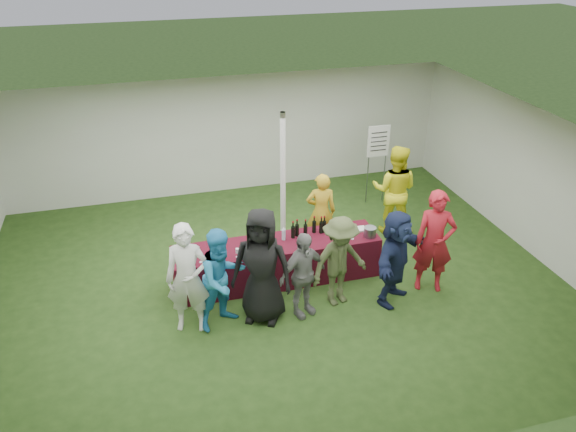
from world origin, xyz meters
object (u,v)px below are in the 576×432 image
object	(u,v)px
wine_list_sign	(378,147)
staff_back	(394,190)
customer_4	(339,262)
staff_pourer	(321,212)
customer_2	(262,266)
customer_0	(188,279)
customer_3	(303,275)
serving_table	(277,261)
customer_5	(395,257)
customer_6	(434,242)
dump_bucket	(370,232)
customer_1	(222,278)

from	to	relation	value
wine_list_sign	staff_back	distance (m)	1.42
staff_back	customer_4	bearing A→B (deg)	78.44
staff_pourer	staff_back	bearing A→B (deg)	-159.43
customer_2	staff_back	bearing A→B (deg)	59.15
customer_0	customer_3	world-z (taller)	customer_0
staff_pourer	customer_2	world-z (taller)	customer_2
serving_table	staff_pourer	xyz separation A→B (m)	(1.08, 0.84, 0.41)
customer_4	customer_5	size ratio (longest dim) A/B	0.96
wine_list_sign	customer_6	xyz separation A→B (m)	(-0.42, -3.37, -0.40)
staff_pourer	customer_0	distance (m)	3.23
customer_6	customer_5	bearing A→B (deg)	-147.57
customer_3	customer_6	world-z (taller)	customer_6
dump_bucket	staff_back	size ratio (longest dim) A/B	0.12
staff_pourer	customer_2	size ratio (longest dim) A/B	0.81
dump_bucket	customer_2	bearing A→B (deg)	-160.50
staff_pourer	customer_3	world-z (taller)	staff_pourer
customer_1	customer_4	world-z (taller)	customer_1
customer_0	customer_4	distance (m)	2.44
wine_list_sign	dump_bucket	bearing A→B (deg)	-115.69
customer_1	customer_2	bearing A→B (deg)	-27.12
serving_table	wine_list_sign	size ratio (longest dim) A/B	2.00
customer_2	customer_5	size ratio (longest dim) A/B	1.16
serving_table	customer_3	xyz separation A→B (m)	(0.15, -1.05, 0.37)
customer_0	customer_1	world-z (taller)	customer_0
dump_bucket	wine_list_sign	size ratio (longest dim) A/B	0.12
wine_list_sign	customer_5	size ratio (longest dim) A/B	1.08
wine_list_sign	customer_5	bearing A→B (deg)	-108.78
staff_pourer	customer_1	size ratio (longest dim) A/B	0.93
dump_bucket	customer_0	world-z (taller)	customer_0
dump_bucket	customer_0	bearing A→B (deg)	-167.91
customer_3	wine_list_sign	bearing A→B (deg)	30.60
customer_0	customer_4	world-z (taller)	customer_0
staff_back	customer_6	bearing A→B (deg)	115.90
staff_back	customer_0	world-z (taller)	staff_back
staff_back	customer_0	distance (m)	4.75
customer_0	customer_3	xyz separation A→B (m)	(1.77, -0.13, -0.17)
serving_table	dump_bucket	size ratio (longest dim) A/B	16.66
wine_list_sign	staff_back	xyz separation A→B (m)	(-0.21, -1.35, -0.39)
customer_0	customer_2	distance (m)	1.14
staff_pourer	customer_0	xyz separation A→B (m)	(-2.71, -1.76, 0.13)
staff_pourer	customer_2	distance (m)	2.41
customer_3	customer_2	bearing A→B (deg)	152.12
wine_list_sign	customer_2	distance (m)	4.82
customer_5	customer_6	distance (m)	0.79
customer_2	customer_4	distance (m)	1.31
customer_0	customer_2	bearing A→B (deg)	10.48
wine_list_sign	customer_4	xyz separation A→B (m)	(-2.10, -3.34, -0.52)
customer_2	wine_list_sign	bearing A→B (deg)	71.46
wine_list_sign	customer_0	bearing A→B (deg)	-143.54
dump_bucket	customer_5	world-z (taller)	customer_5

